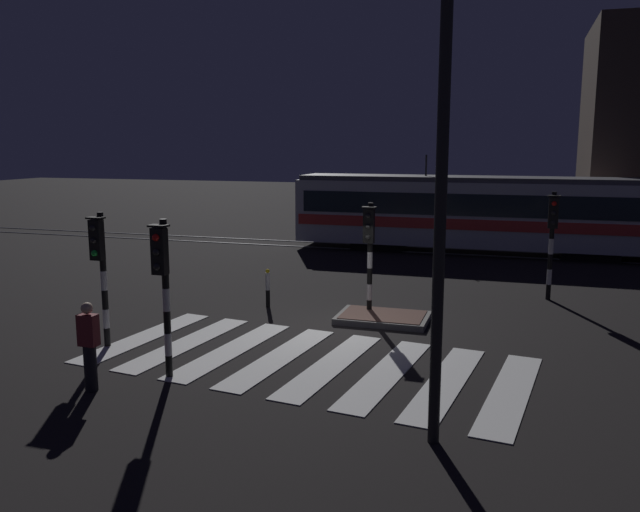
# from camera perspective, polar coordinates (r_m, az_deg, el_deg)

# --- Properties ---
(ground_plane) EXTENTS (120.00, 120.00, 0.00)m
(ground_plane) POSITION_cam_1_polar(r_m,az_deg,el_deg) (16.28, 1.47, -6.54)
(ground_plane) COLOR black
(rail_near) EXTENTS (80.00, 0.12, 0.03)m
(rail_near) POSITION_cam_1_polar(r_m,az_deg,el_deg) (28.05, 8.33, 0.34)
(rail_near) COLOR #59595E
(rail_near) RESTS_ON ground
(rail_far) EXTENTS (80.00, 0.12, 0.03)m
(rail_far) POSITION_cam_1_polar(r_m,az_deg,el_deg) (29.45, 8.76, 0.78)
(rail_far) COLOR #59595E
(rail_far) RESTS_ON ground
(crosswalk_zebra) EXTENTS (9.73, 5.51, 0.02)m
(crosswalk_zebra) POSITION_cam_1_polar(r_m,az_deg,el_deg) (14.01, -1.35, -9.25)
(crosswalk_zebra) COLOR silver
(crosswalk_zebra) RESTS_ON ground
(traffic_island) EXTENTS (2.36, 1.59, 0.18)m
(traffic_island) POSITION_cam_1_polar(r_m,az_deg,el_deg) (17.15, 5.58, -5.43)
(traffic_island) COLOR slate
(traffic_island) RESTS_ON ground
(traffic_light_corner_near_left) EXTENTS (0.36, 0.42, 3.10)m
(traffic_light_corner_near_left) POSITION_cam_1_polar(r_m,az_deg,el_deg) (15.22, -18.84, -0.31)
(traffic_light_corner_near_left) COLOR black
(traffic_light_corner_near_left) RESTS_ON ground
(traffic_light_kerb_mid_left) EXTENTS (0.36, 0.42, 3.18)m
(traffic_light_kerb_mid_left) POSITION_cam_1_polar(r_m,az_deg,el_deg) (12.83, -13.71, -1.66)
(traffic_light_kerb_mid_left) COLOR black
(traffic_light_kerb_mid_left) RESTS_ON ground
(traffic_light_median_centre) EXTENTS (0.36, 0.42, 3.07)m
(traffic_light_median_centre) POSITION_cam_1_polar(r_m,az_deg,el_deg) (17.15, 4.37, 1.20)
(traffic_light_median_centre) COLOR black
(traffic_light_median_centre) RESTS_ON ground
(traffic_light_corner_far_right) EXTENTS (0.36, 0.42, 3.22)m
(traffic_light_corner_far_right) POSITION_cam_1_polar(r_m,az_deg,el_deg) (20.11, 19.82, 2.22)
(traffic_light_corner_far_right) COLOR black
(traffic_light_corner_far_right) RESTS_ON ground
(street_lamp_near_kerb) EXTENTS (0.44, 1.21, 7.76)m
(street_lamp_near_kerb) POSITION_cam_1_polar(r_m,az_deg,el_deg) (9.38, 10.66, 11.36)
(street_lamp_near_kerb) COLOR black
(street_lamp_near_kerb) RESTS_ON ground
(tram) EXTENTS (15.98, 2.58, 4.15)m
(tram) POSITION_cam_1_polar(r_m,az_deg,el_deg) (28.25, 14.02, 3.77)
(tram) COLOR silver
(tram) RESTS_ON ground
(pedestrian_waiting_at_kerb) EXTENTS (0.36, 0.24, 1.71)m
(pedestrian_waiting_at_kerb) POSITION_cam_1_polar(r_m,az_deg,el_deg) (12.91, -19.71, -7.47)
(pedestrian_waiting_at_kerb) COLOR black
(pedestrian_waiting_at_kerb) RESTS_ON ground
(bollard_island_edge) EXTENTS (0.12, 0.12, 1.11)m
(bollard_island_edge) POSITION_cam_1_polar(r_m,az_deg,el_deg) (18.43, -4.63, -2.83)
(bollard_island_edge) COLOR black
(bollard_island_edge) RESTS_ON ground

